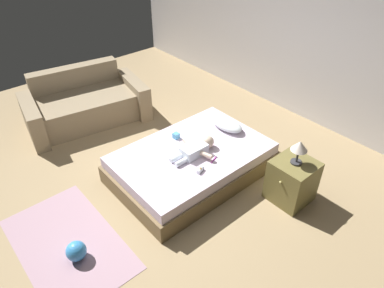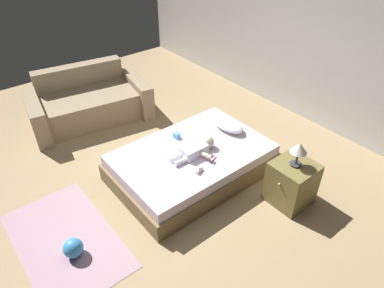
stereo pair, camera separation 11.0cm
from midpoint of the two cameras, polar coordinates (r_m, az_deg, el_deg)
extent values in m
plane|color=#9A815C|center=(4.36, -7.65, -8.05)|extent=(8.00, 8.00, 0.00)
cube|color=silver|center=(5.58, 18.54, 17.06)|extent=(8.00, 0.12, 2.71)
cube|color=brown|center=(4.52, -0.70, -3.71)|extent=(1.30, 1.96, 0.24)
cube|color=silver|center=(4.40, -0.72, -1.81)|extent=(1.24, 1.88, 0.14)
ellipsoid|color=white|center=(4.76, 4.97, 3.34)|extent=(0.51, 0.27, 0.14)
cube|color=white|center=(4.26, -0.44, -1.02)|extent=(0.20, 0.32, 0.13)
sphere|color=beige|center=(4.37, 1.84, 0.36)|extent=(0.16, 0.16, 0.16)
cylinder|color=beige|center=(4.39, -1.40, 0.25)|extent=(0.16, 0.07, 0.06)
cylinder|color=beige|center=(4.18, 1.57, -1.82)|extent=(0.16, 0.10, 0.06)
cylinder|color=white|center=(4.19, -3.36, -2.31)|extent=(0.06, 0.17, 0.06)
cylinder|color=white|center=(4.13, -2.49, -2.97)|extent=(0.06, 0.17, 0.06)
cube|color=#B93EA4|center=(4.21, 2.80, -2.59)|extent=(0.06, 0.13, 0.01)
cube|color=white|center=(4.25, 3.21, -1.95)|extent=(0.02, 0.03, 0.01)
cube|color=gray|center=(5.76, -17.24, 5.34)|extent=(0.98, 1.51, 0.44)
cube|color=gray|center=(6.10, -18.81, 8.58)|extent=(0.44, 1.41, 0.77)
cube|color=gray|center=(5.65, -25.03, 3.46)|extent=(0.97, 0.36, 0.55)
cube|color=gray|center=(5.92, -9.95, 8.01)|extent=(0.97, 0.36, 0.55)
cube|color=brown|center=(4.24, 15.27, -5.81)|extent=(0.45, 0.45, 0.54)
sphere|color=tan|center=(4.00, 13.47, -6.11)|extent=(0.03, 0.03, 0.03)
cylinder|color=#333338|center=(4.06, 15.88, -2.86)|extent=(0.13, 0.13, 0.02)
cylinder|color=#333338|center=(4.01, 16.09, -1.87)|extent=(0.02, 0.02, 0.16)
cone|color=silver|center=(3.93, 16.42, -0.29)|extent=(0.18, 0.18, 0.12)
cube|color=#A88593|center=(4.05, -20.34, -14.99)|extent=(1.57, 0.92, 0.01)
sphere|color=#3789CD|center=(3.82, -19.19, -16.18)|extent=(0.20, 0.20, 0.20)
cube|color=#51A1D3|center=(4.56, -3.31, 1.35)|extent=(0.08, 0.08, 0.07)
cylinder|color=white|center=(4.03, 0.60, -4.28)|extent=(0.08, 0.12, 0.05)
cone|color=#E6B869|center=(4.00, 0.61, -3.90)|extent=(0.03, 0.03, 0.02)
camera|label=1|loc=(0.05, -90.73, -0.53)|focal=32.69mm
camera|label=2|loc=(0.05, 89.27, 0.53)|focal=32.69mm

